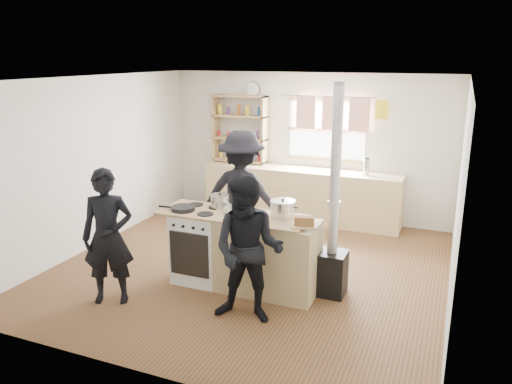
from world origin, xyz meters
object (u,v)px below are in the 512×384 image
at_px(flue_heater, 332,243).
at_px(bread_board, 304,222).
at_px(stockpot_stove, 220,201).
at_px(thermos, 366,167).
at_px(roast_tray, 239,210).
at_px(stockpot_counter, 283,209).
at_px(person_near_left, 108,237).
at_px(skillet_greens, 183,208).
at_px(person_near_right, 248,250).
at_px(person_far, 242,195).
at_px(cooking_island, 244,251).

bearing_deg(flue_heater, bread_board, -125.90).
bearing_deg(stockpot_stove, flue_heater, 1.67).
height_order(thermos, roast_tray, thermos).
distance_m(thermos, stockpot_stove, 2.93).
bearing_deg(stockpot_counter, thermos, 79.21).
relative_size(roast_tray, person_near_left, 0.23).
height_order(skillet_greens, person_near_left, person_near_left).
height_order(stockpot_stove, stockpot_counter, stockpot_counter).
bearing_deg(stockpot_stove, person_near_right, -49.14).
bearing_deg(thermos, stockpot_stove, -117.61).
distance_m(thermos, person_far, 2.33).
bearing_deg(thermos, person_far, -126.45).
bearing_deg(person_near_right, person_far, 109.15).
height_order(roast_tray, stockpot_counter, stockpot_counter).
distance_m(cooking_island, stockpot_stove, 0.70).
distance_m(stockpot_stove, person_far, 0.74).
relative_size(bread_board, person_near_left, 0.21).
height_order(cooking_island, skillet_greens, skillet_greens).
bearing_deg(bread_board, person_near_right, -126.29).
relative_size(skillet_greens, flue_heater, 0.13).
bearing_deg(person_near_left, bread_board, -3.96).
distance_m(skillet_greens, person_far, 1.06).
bearing_deg(person_far, person_near_left, 61.01).
height_order(skillet_greens, stockpot_stove, stockpot_stove).
distance_m(flue_heater, person_near_left, 2.59).
relative_size(roast_tray, stockpot_stove, 1.56).
distance_m(stockpot_counter, person_far, 1.18).
distance_m(roast_tray, person_near_right, 0.91).
height_order(skillet_greens, person_far, person_far).
bearing_deg(person_far, skillet_greens, 67.21).
height_order(person_near_right, person_far, person_far).
bearing_deg(person_far, roast_tray, 107.73).
height_order(thermos, stockpot_stove, thermos).
relative_size(bread_board, person_near_right, 0.20).
xyz_separation_m(person_near_right, person_far, (-0.79, 1.61, 0.10)).
distance_m(person_near_left, person_near_right, 1.65).
height_order(thermos, person_near_right, person_near_right).
bearing_deg(stockpot_stove, thermos, 62.39).
xyz_separation_m(skillet_greens, person_far, (0.34, 1.01, -0.06)).
bearing_deg(stockpot_stove, person_near_left, -128.61).
xyz_separation_m(thermos, person_near_right, (-0.59, -3.48, -0.23)).
bearing_deg(person_far, stockpot_stove, 87.94).
relative_size(thermos, person_far, 0.15).
bearing_deg(skillet_greens, stockpot_counter, 10.45).
xyz_separation_m(cooking_island, bread_board, (0.79, -0.13, 0.51)).
bearing_deg(skillet_greens, roast_tray, 13.88).
distance_m(stockpot_counter, bread_board, 0.42).
xyz_separation_m(cooking_island, stockpot_counter, (0.45, 0.12, 0.56)).
height_order(stockpot_counter, person_near_left, person_near_left).
height_order(bread_board, flue_heater, flue_heater).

